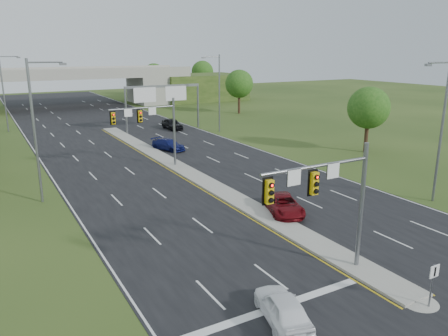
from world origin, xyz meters
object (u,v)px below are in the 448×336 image
signal_mast_near (332,193)px  car_far_b (168,145)px  car_white (283,307)px  signal_mast_far (153,122)px  sign_gantry (162,95)px  car_far_a (283,204)px  overpass (69,90)px  car_far_c (172,124)px  keep_right_sign (433,279)px

signal_mast_near → car_far_b: (4.53, 32.33, -4.05)m
signal_mast_near → car_far_b: 32.90m
signal_mast_near → car_white: (-4.28, -1.93, -4.02)m
signal_mast_far → sign_gantry: signal_mast_far is taller
signal_mast_near → car_far_a: 10.32m
sign_gantry → car_far_b: sign_gantry is taller
overpass → car_far_b: overpass is taller
signal_mast_near → sign_gantry: signal_mast_near is taller
signal_mast_far → sign_gantry: (8.95, 19.99, 0.51)m
signal_mast_far → overpass: size_ratio=0.09×
signal_mast_near → car_white: bearing=-155.8°
signal_mast_near → overpass: 80.11m
signal_mast_far → signal_mast_near: bearing=-90.0°
signal_mast_far → car_far_c: bearing=62.7°
overpass → car_far_c: (8.24, -34.76, -2.73)m
car_far_b → car_far_c: 14.29m
signal_mast_near → sign_gantry: 45.88m
signal_mast_far → overpass: (2.26, 55.07, -1.17)m
sign_gantry → car_far_a: sign_gantry is taller
signal_mast_near → car_far_a: signal_mast_near is taller
sign_gantry → car_white: (-13.23, -46.92, -4.54)m
sign_gantry → car_far_a: 36.92m
keep_right_sign → car_far_b: (2.26, 36.78, -0.84)m
signal_mast_far → keep_right_sign: signal_mast_far is taller
overpass → car_far_a: (1.50, -71.35, -2.87)m
car_far_a → sign_gantry: bearing=101.4°
signal_mast_near → keep_right_sign: size_ratio=3.18×
car_far_b → car_far_c: size_ratio=0.96×
car_far_a → car_far_c: 37.21m
signal_mast_near → car_far_c: signal_mast_near is taller
overpass → car_far_b: (2.26, -47.74, -2.87)m
keep_right_sign → car_far_c: size_ratio=0.46×
signal_mast_near → car_far_a: size_ratio=1.47×
car_white → car_far_c: 49.50m
car_far_a → car_far_c: (6.74, 36.59, 0.15)m
sign_gantry → car_far_c: (1.55, 0.32, -4.41)m
car_white → sign_gantry: bearing=-90.4°
sign_gantry → overpass: overpass is taller
signal_mast_near → car_far_c: bearing=77.0°
signal_mast_far → car_far_a: bearing=-77.0°
car_far_c → signal_mast_near: bearing=-103.4°
sign_gantry → car_white: 48.96m
signal_mast_near → car_far_b: size_ratio=1.54×
signal_mast_near → keep_right_sign: signal_mast_near is taller
car_far_c → keep_right_sign: bearing=-99.7°
signal_mast_far → overpass: 55.13m
signal_mast_far → car_far_a: (3.76, -16.28, -4.04)m
car_white → overpass: bearing=-79.3°
signal_mast_far → sign_gantry: size_ratio=0.60×
sign_gantry → car_far_a: (-5.18, -36.27, -4.56)m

